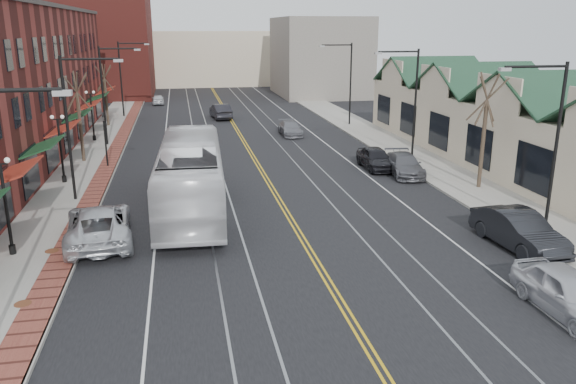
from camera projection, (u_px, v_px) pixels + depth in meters
name	position (u px, v px, depth m)	size (l,w,h in m)	color
ground	(350.00, 319.00, 19.17)	(160.00, 160.00, 0.00)	black
sidewalk_left	(78.00, 182.00, 35.81)	(4.00, 120.00, 0.15)	gray
sidewalk_right	(429.00, 166.00, 40.17)	(4.00, 120.00, 0.15)	gray
building_right	(509.00, 132.00, 40.63)	(8.00, 36.00, 4.60)	beige
backdrop_left	(101.00, 46.00, 80.24)	(14.00, 18.00, 14.00)	maroon
backdrop_mid	(208.00, 58.00, 97.98)	(22.00, 14.00, 9.00)	beige
backdrop_right	(319.00, 57.00, 81.58)	(12.00, 16.00, 11.00)	slate
streetlight_l_1	(75.00, 114.00, 30.82)	(3.33, 0.25, 8.00)	black
streetlight_l_2	(108.00, 85.00, 45.89)	(3.33, 0.25, 8.00)	black
streetlight_l_3	(125.00, 71.00, 60.97)	(3.33, 0.25, 8.00)	black
streetlight_r_0	(549.00, 132.00, 25.41)	(3.33, 0.25, 8.00)	black
streetlight_r_1	(410.00, 93.00, 40.48)	(3.33, 0.25, 8.00)	black
streetlight_r_2	(346.00, 75.00, 55.56)	(3.33, 0.25, 8.00)	black
lamppost_l_1	(6.00, 209.00, 23.76)	(0.84, 0.28, 4.27)	black
lamppost_l_2	(61.00, 150.00, 35.06)	(0.84, 0.28, 4.27)	black
lamppost_l_3	(92.00, 117.00, 48.25)	(0.84, 0.28, 4.27)	black
tree_left_near	(79.00, 115.00, 40.40)	(1.78, 1.37, 6.48)	#382B21
tree_left_far	(106.00, 94.00, 55.54)	(1.66, 1.28, 6.02)	#382B21
tree_right_mid	(484.00, 129.00, 33.57)	(1.90, 1.46, 6.93)	#382B21
manhole_mid	(23.00, 304.00, 19.91)	(0.60, 0.60, 0.02)	#592D19
manhole_far	(52.00, 251.00, 24.63)	(0.60, 0.60, 0.02)	#592D19
traffic_signal	(105.00, 135.00, 39.19)	(0.18, 0.15, 3.80)	black
transit_bus	(191.00, 176.00, 30.18)	(3.23, 13.79, 3.84)	white
parked_suv	(99.00, 224.00, 25.84)	(2.85, 6.18, 1.72)	silver
parked_car_a	(569.00, 292.00, 19.35)	(1.89, 4.69, 1.60)	silver
parked_car_b	(519.00, 230.00, 25.16)	(1.79, 5.14, 1.69)	black
parked_car_c	(404.00, 165.00, 37.74)	(1.99, 4.89, 1.42)	#57575D
parked_car_d	(375.00, 158.00, 39.39)	(1.80, 4.48, 1.52)	black
distant_car_left	(221.00, 111.00, 61.13)	(1.71, 4.89, 1.61)	black
distant_car_right	(290.00, 129.00, 51.67)	(1.79, 4.40, 1.28)	slate
distant_car_far	(158.00, 99.00, 72.57)	(1.52, 3.77, 1.29)	silver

